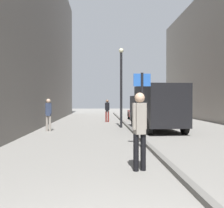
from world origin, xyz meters
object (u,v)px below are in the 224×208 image
Objects in this scene: pedestrian_mid_block at (48,112)px; delivery_van at (157,106)px; street_sign_post at (142,103)px; lamp_post at (121,82)px; pedestrian_far_crossing at (107,109)px; parked_car at (141,112)px; pedestrian_main_foreground at (140,126)px.

pedestrian_mid_block is 5.83m from delivery_van.
pedestrian_mid_block is 6.74m from street_sign_post.
pedestrian_far_crossing is at bearing 99.62° from lamp_post.
pedestrian_mid_block reaches higher than parked_car.
pedestrian_mid_block is at bearing 97.50° from pedestrian_main_foreground.
pedestrian_mid_block is at bearing -52.33° from street_sign_post.
pedestrian_far_crossing is 0.31× the size of delivery_van.
pedestrian_main_foreground is 16.22m from parked_car.
pedestrian_far_crossing is 6.44m from delivery_van.
pedestrian_mid_block is (-3.67, 8.39, -0.06)m from pedestrian_main_foreground.
street_sign_post is (4.21, -5.24, 0.55)m from pedestrian_mid_block.
pedestrian_main_foreground is at bearing -56.17° from pedestrian_mid_block.
delivery_van is (5.82, 0.10, 0.31)m from pedestrian_mid_block.
pedestrian_mid_block is at bearing 177.23° from delivery_van.
lamp_post is (4.01, 1.71, 1.73)m from pedestrian_mid_block.
delivery_van is at bearing -107.89° from street_sign_post.
street_sign_post reaches higher than parked_car.
lamp_post is at bearing 134.67° from delivery_van.
pedestrian_mid_block is 1.02× the size of pedestrian_far_crossing.
pedestrian_far_crossing is 0.40× the size of parked_car.
parked_car is (0.29, 7.54, -0.59)m from delivery_van.
lamp_post reaches higher than street_sign_post.
delivery_van is (2.54, -5.91, 0.33)m from pedestrian_far_crossing.
pedestrian_far_crossing is (3.28, 6.01, -0.02)m from pedestrian_mid_block.
street_sign_post is at bearing -99.44° from parked_car.
delivery_van is at bearing -64.69° from pedestrian_far_crossing.
lamp_post reaches higher than pedestrian_mid_block.
lamp_post is (0.73, -4.31, 1.75)m from pedestrian_far_crossing.
pedestrian_main_foreground is at bearing -99.68° from parked_car.
pedestrian_mid_block is at bearing -156.96° from lamp_post.
pedestrian_main_foreground is 3.23m from street_sign_post.
delivery_van is at bearing -93.23° from parked_car.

